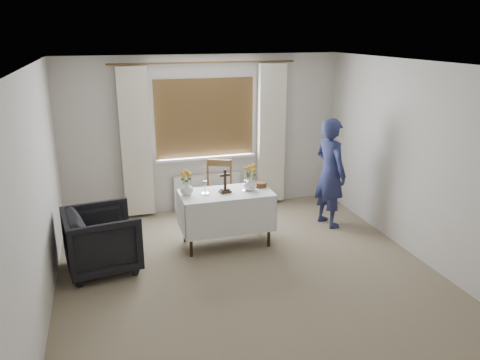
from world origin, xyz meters
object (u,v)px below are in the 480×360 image
wooden_cross (225,181)px  flower_vase_left (187,188)px  person (330,173)px  altar_table (226,218)px  armchair (102,240)px  flower_vase_right (250,184)px  wooden_chair (217,191)px

wooden_cross → flower_vase_left: size_ratio=1.78×
person → wooden_cross: person is taller
altar_table → person: person is taller
person → wooden_cross: (-1.68, -0.24, 0.10)m
altar_table → flower_vase_left: flower_vase_left is taller
altar_table → wooden_cross: bearing=-159.9°
wooden_cross → flower_vase_left: (-0.51, 0.05, -0.07)m
person → flower_vase_left: (-2.19, -0.19, 0.03)m
person → wooden_cross: size_ratio=5.06×
armchair → person: person is taller
altar_table → flower_vase_right: (0.34, -0.01, 0.48)m
wooden_chair → flower_vase_left: flower_vase_left is taller
flower_vase_left → person: bearing=5.0°
armchair → wooden_chair: bearing=-64.8°
armchair → person: size_ratio=0.52×
person → wooden_chair: bearing=53.6°
altar_table → wooden_cross: (-0.01, -0.00, 0.54)m
armchair → flower_vase_right: flower_vase_right is taller
armchair → person: bearing=-90.2°
wooden_chair → flower_vase_right: bearing=-50.7°
altar_table → wooden_chair: (0.10, 0.91, 0.09)m
armchair → wooden_cross: 1.73m
person → flower_vase_right: size_ratio=8.70×
wooden_chair → wooden_cross: bearing=-72.1°
flower_vase_left → altar_table: bearing=-5.3°
wooden_chair → flower_vase_right: (0.24, -0.92, 0.39)m
altar_table → flower_vase_left: size_ratio=6.78×
armchair → wooden_cross: (1.63, 0.25, 0.53)m
person → flower_vase_left: 2.20m
armchair → person: (3.31, 0.49, 0.43)m
flower_vase_right → armchair: bearing=-173.0°
flower_vase_left → wooden_chair: bearing=54.3°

